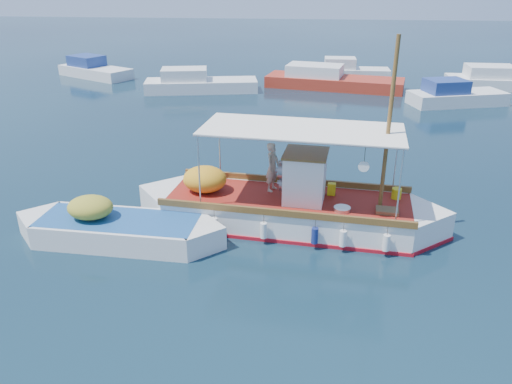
# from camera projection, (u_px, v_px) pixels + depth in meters

# --- Properties ---
(ground) EXTENTS (160.00, 160.00, 0.00)m
(ground) POSITION_uv_depth(u_px,v_px,m) (305.00, 234.00, 15.91)
(ground) COLOR black
(ground) RESTS_ON ground
(fishing_caique) EXTENTS (10.33, 3.66, 6.33)m
(fishing_caique) POSITION_uv_depth(u_px,v_px,m) (286.00, 209.00, 16.34)
(fishing_caique) COLOR white
(fishing_caique) RESTS_ON ground
(dinghy) EXTENTS (6.77, 2.15, 1.65)m
(dinghy) POSITION_uv_depth(u_px,v_px,m) (117.00, 231.00, 15.39)
(dinghy) COLOR white
(dinghy) RESTS_ON ground
(bg_boat_nw) EXTENTS (8.02, 3.78, 1.80)m
(bg_boat_nw) POSITION_uv_depth(u_px,v_px,m) (198.00, 84.00, 34.79)
(bg_boat_nw) COLOR silver
(bg_boat_nw) RESTS_ON ground
(bg_boat_n) EXTENTS (10.02, 4.68, 1.80)m
(bg_boat_n) POSITION_uv_depth(u_px,v_px,m) (330.00, 81.00, 35.81)
(bg_boat_n) COLOR #A42B1B
(bg_boat_n) RESTS_ON ground
(bg_boat_ne) EXTENTS (6.29, 3.79, 1.80)m
(bg_boat_ne) POSITION_uv_depth(u_px,v_px,m) (454.00, 97.00, 31.29)
(bg_boat_ne) COLOR silver
(bg_boat_ne) RESTS_ON ground
(bg_boat_e) EXTENTS (8.07, 2.74, 1.80)m
(bg_boat_e) POSITION_uv_depth(u_px,v_px,m) (502.00, 82.00, 35.66)
(bg_boat_e) COLOR silver
(bg_boat_e) RESTS_ON ground
(bg_boat_far_w) EXTENTS (6.70, 5.10, 1.80)m
(bg_boat_far_w) POSITION_uv_depth(u_px,v_px,m) (94.00, 71.00, 39.65)
(bg_boat_far_w) COLOR silver
(bg_boat_far_w) RESTS_ON ground
(bg_boat_far_n) EXTENTS (5.89, 2.05, 1.80)m
(bg_boat_far_n) POSITION_uv_depth(u_px,v_px,m) (348.00, 72.00, 38.95)
(bg_boat_far_n) COLOR silver
(bg_boat_far_n) RESTS_ON ground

